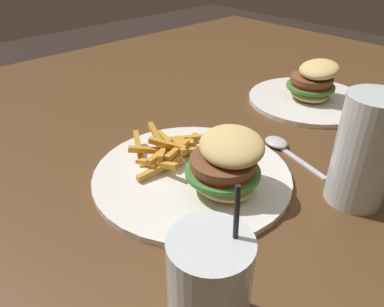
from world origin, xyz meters
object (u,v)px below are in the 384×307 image
(meal_plate_near, at_px, (204,168))
(beer_glass, at_px, (364,154))
(spoon, at_px, (279,145))
(juice_glass, at_px, (209,289))
(meal_plate_far, at_px, (311,90))

(meal_plate_near, distance_m, beer_glass, 0.23)
(spoon, bearing_deg, juice_glass, 129.85)
(juice_glass, distance_m, spoon, 0.39)
(meal_plate_near, xyz_separation_m, juice_glass, (0.18, -0.17, 0.03))
(meal_plate_near, relative_size, juice_glass, 1.88)
(juice_glass, bearing_deg, meal_plate_far, 112.48)
(juice_glass, xyz_separation_m, spoon, (-0.16, 0.35, -0.05))
(juice_glass, bearing_deg, beer_glass, 89.53)
(beer_glass, bearing_deg, meal_plate_near, -143.53)
(beer_glass, bearing_deg, juice_glass, -90.47)
(meal_plate_far, bearing_deg, juice_glass, -67.52)
(meal_plate_near, bearing_deg, beer_glass, 36.47)
(meal_plate_near, height_order, beer_glass, beer_glass)
(juice_glass, relative_size, meal_plate_far, 0.63)
(beer_glass, height_order, meal_plate_far, beer_glass)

